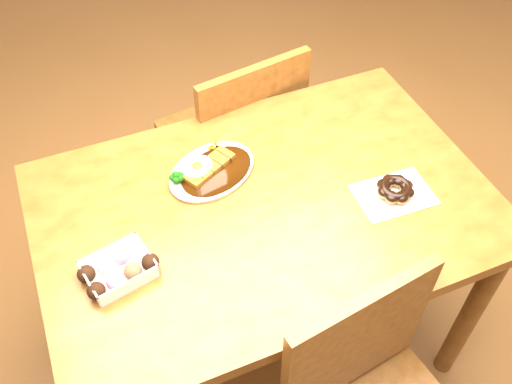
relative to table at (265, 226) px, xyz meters
name	(u,v)px	position (x,y,z in m)	size (l,w,h in m)	color
ground	(263,337)	(0.00, 0.00, -0.65)	(6.00, 6.00, 0.00)	brown
table	(265,226)	(0.00, 0.00, 0.00)	(1.20, 0.80, 0.75)	#533110
chair_far	(237,139)	(0.12, 0.54, -0.17)	(0.48, 0.48, 0.87)	#533110
katsu_curry_plate	(210,170)	(-0.10, 0.16, 0.11)	(0.31, 0.27, 0.05)	white
donut_box	(117,270)	(-0.41, -0.07, 0.12)	(0.19, 0.15, 0.04)	white
pon_de_ring	(395,190)	(0.33, -0.11, 0.12)	(0.21, 0.15, 0.04)	silver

